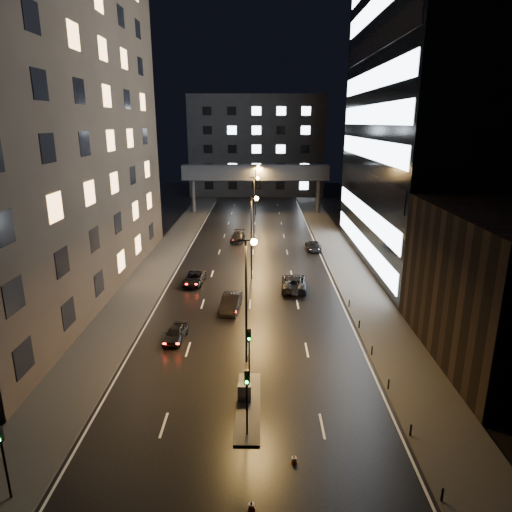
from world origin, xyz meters
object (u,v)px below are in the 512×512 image
Objects in this scene: car_toward_a at (294,282)px; car_toward_b at (313,245)px; car_away_b at (231,303)px; car_away_d at (238,237)px; car_away_a at (176,333)px; car_away_c at (194,279)px; utility_cabinet at (244,393)px.

car_toward_b is (4.06, 16.72, -0.12)m from car_toward_a.
car_away_b is 27.79m from car_away_d.
car_away_b is (4.40, 6.71, 0.14)m from car_away_a.
car_toward_b is at bearing -19.37° from car_away_d.
car_away_b reaches higher than car_away_d.
car_away_c is at bearing 42.00° from car_toward_b.
car_away_d is (3.76, 34.49, 0.06)m from car_away_a.
utility_cabinet is at bearing -76.91° from car_away_b.
car_toward_a is at bearing -67.11° from car_away_d.
car_away_d is (-0.65, 27.78, -0.08)m from car_away_b.
car_away_a is 0.66× the size of car_toward_a.
car_toward_b is at bearing 47.80° from car_away_c.
car_away_d is 22.92m from car_toward_a.
car_away_a is at bearing 60.90° from car_toward_b.
car_away_d is 43.74m from utility_cabinet.
car_away_a is 3.36× the size of utility_cabinet.
car_away_c is 21.78m from car_toward_b.
car_away_b is 1.03× the size of car_away_c.
car_away_a is 0.78× the size of car_away_d.
car_toward_a is at bearing 79.94° from utility_cabinet.
car_toward_a is 1.22× the size of car_toward_b.
car_away_d is 4.32× the size of utility_cabinet.
car_toward_a is 5.06× the size of utility_cabinet.
car_toward_a is at bearing 74.63° from car_toward_b.
utility_cabinet is at bearing 80.88° from car_toward_a.
car_away_d is at bearing 95.86° from utility_cabinet.
car_away_c is (-4.85, 7.77, -0.15)m from car_away_b.
car_away_d is at bearing -24.95° from car_toward_b.
car_away_a reaches higher than car_away_c.
car_toward_b is (15.74, 15.06, 0.04)m from car_away_c.
car_away_d is 12.55m from car_toward_b.
car_away_b is 9.17m from car_toward_a.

